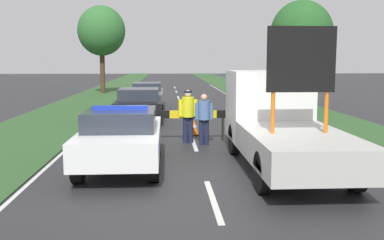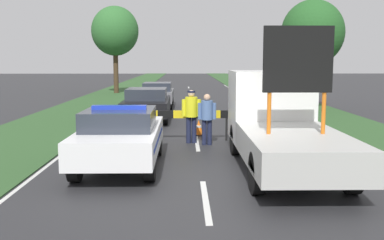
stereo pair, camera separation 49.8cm
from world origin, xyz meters
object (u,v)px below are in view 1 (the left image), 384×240
object	(u,v)px
road_barrier	(185,116)
pedestrian_civilian	(204,115)
work_truck	(279,120)
traffic_cone_near_police	(290,131)
traffic_cone_near_truck	(271,124)
queued_car_sedan_black	(139,104)
roadside_tree_near_right	(302,34)
queued_car_suv_grey	(147,94)
police_car	(122,137)
traffic_cone_centre_front	(254,131)
traffic_cone_behind_barrier	(194,128)
roadside_tree_near_left	(101,31)
police_officer	(188,112)

from	to	relation	value
road_barrier	pedestrian_civilian	distance (m)	0.96
work_truck	road_barrier	xyz separation A→B (m)	(-2.26, 3.54, -0.31)
traffic_cone_near_police	traffic_cone_near_truck	size ratio (longest dim) A/B	0.91
queued_car_sedan_black	roadside_tree_near_right	distance (m)	10.06
queued_car_suv_grey	police_car	bearing A→B (deg)	89.78
work_truck	road_barrier	distance (m)	4.21
road_barrier	traffic_cone_centre_front	world-z (taller)	road_barrier
traffic_cone_behind_barrier	roadside_tree_near_right	xyz separation A→B (m)	(6.31, 8.17, 3.82)
traffic_cone_centre_front	traffic_cone_behind_barrier	distance (m)	2.18
traffic_cone_near_truck	traffic_cone_behind_barrier	bearing A→B (deg)	-174.90
queued_car_sedan_black	roadside_tree_near_left	size ratio (longest dim) A/B	0.62
traffic_cone_near_police	roadside_tree_near_left	world-z (taller)	roadside_tree_near_left
work_truck	queued_car_suv_grey	xyz separation A→B (m)	(-3.97, 14.39, -0.39)
police_car	traffic_cone_centre_front	xyz separation A→B (m)	(4.19, 4.16, -0.55)
road_barrier	roadside_tree_near_left	bearing A→B (deg)	101.74
road_barrier	traffic_cone_near_truck	distance (m)	3.55
police_car	roadside_tree_near_right	bearing A→B (deg)	60.60
traffic_cone_near_truck	queued_car_suv_grey	world-z (taller)	queued_car_suv_grey
road_barrier	queued_car_sedan_black	xyz separation A→B (m)	(-1.82, 5.01, -0.08)
traffic_cone_centre_front	queued_car_suv_grey	bearing A→B (deg)	111.60
pedestrian_civilian	roadside_tree_near_right	world-z (taller)	roadside_tree_near_right
police_car	traffic_cone_near_police	world-z (taller)	police_car
queued_car_suv_grey	roadside_tree_near_left	world-z (taller)	roadside_tree_near_left
queued_car_suv_grey	roadside_tree_near_right	size ratio (longest dim) A/B	0.74
police_car	queued_car_suv_grey	xyz separation A→B (m)	(0.06, 14.59, -0.04)
traffic_cone_centre_front	traffic_cone_behind_barrier	bearing A→B (deg)	162.10
roadside_tree_near_right	traffic_cone_near_police	bearing A→B (deg)	-108.37
traffic_cone_centre_front	traffic_cone_near_truck	xyz separation A→B (m)	(0.82, 0.93, 0.10)
work_truck	traffic_cone_near_police	distance (m)	3.64
traffic_cone_near_police	queued_car_sedan_black	world-z (taller)	queued_car_sedan_black
traffic_cone_centre_front	police_car	bearing A→B (deg)	-135.19
traffic_cone_centre_front	roadside_tree_near_right	world-z (taller)	roadside_tree_near_right
road_barrier	roadside_tree_near_left	world-z (taller)	roadside_tree_near_left
work_truck	traffic_cone_near_police	size ratio (longest dim) A/B	9.54
traffic_cone_near_truck	police_officer	bearing A→B (deg)	-150.78
pedestrian_civilian	traffic_cone_behind_barrier	distance (m)	1.99
traffic_cone_near_truck	pedestrian_civilian	bearing A→B (deg)	-141.79
police_officer	traffic_cone_centre_front	world-z (taller)	police_officer
work_truck	traffic_cone_near_truck	distance (m)	5.05
police_officer	road_barrier	bearing A→B (deg)	-60.82
queued_car_sedan_black	police_officer	bearing A→B (deg)	109.16
police_car	queued_car_suv_grey	bearing A→B (deg)	93.34
police_officer	traffic_cone_centre_front	size ratio (longest dim) A/B	3.47
police_officer	traffic_cone_near_truck	xyz separation A→B (m)	(3.18, 1.78, -0.68)
police_car	traffic_cone_near_truck	world-z (taller)	police_car
road_barrier	roadside_tree_near_left	size ratio (longest dim) A/B	0.45
traffic_cone_behind_barrier	police_officer	bearing A→B (deg)	-100.79
queued_car_sedan_black	roadside_tree_near_left	world-z (taller)	roadside_tree_near_left
queued_car_sedan_black	traffic_cone_near_truck	bearing A→B (deg)	144.14
police_car	work_truck	distance (m)	4.04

